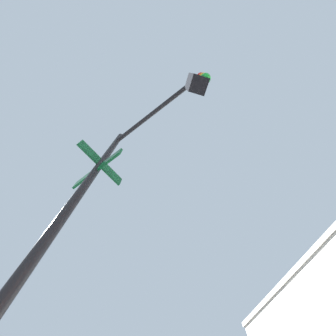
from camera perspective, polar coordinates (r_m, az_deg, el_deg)
traffic_signal_near at (r=3.08m, az=-7.75°, el=10.42°), size 2.33×1.90×5.53m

